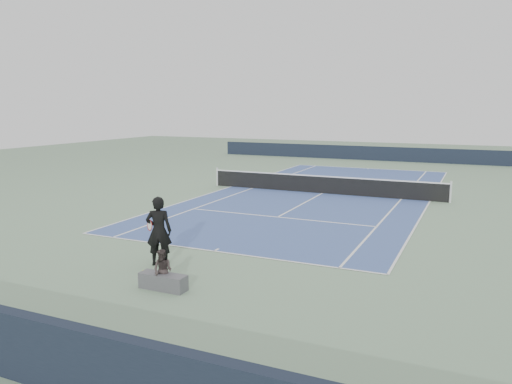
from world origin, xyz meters
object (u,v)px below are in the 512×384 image
at_px(tennis_player, 159,231).
at_px(tennis_ball, 143,271).
at_px(tennis_net, 323,184).
at_px(spectator_bench, 163,276).

bearing_deg(tennis_player, tennis_ball, -93.13).
relative_size(tennis_net, tennis_player, 6.29).
height_order(tennis_net, spectator_bench, tennis_net).
bearing_deg(spectator_bench, tennis_player, 127.53).
height_order(tennis_player, spectator_bench, tennis_player).
bearing_deg(tennis_net, tennis_ball, -93.30).
relative_size(tennis_player, spectator_bench, 1.61).
xyz_separation_m(tennis_player, spectator_bench, (1.25, -1.62, -0.67)).
height_order(tennis_player, tennis_ball, tennis_player).
distance_m(tennis_net, tennis_ball, 14.51).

